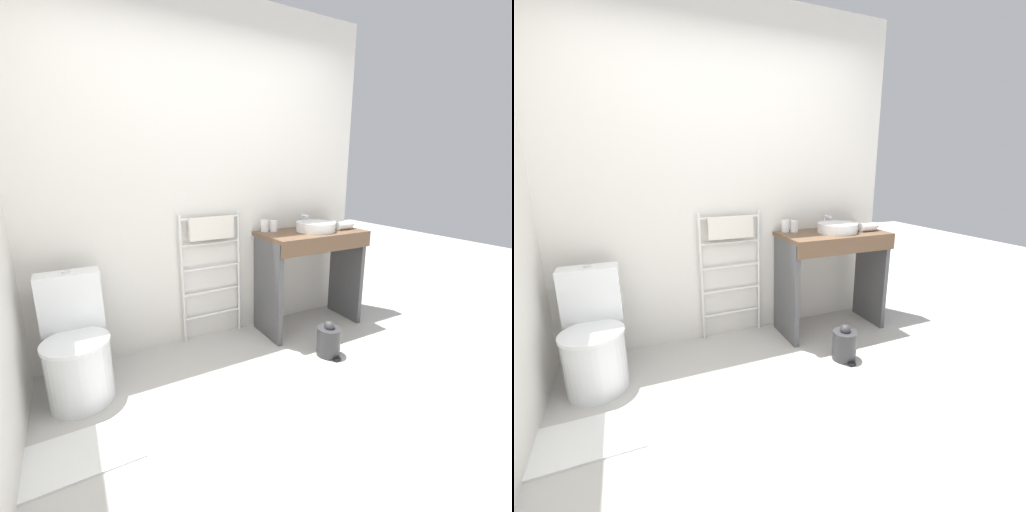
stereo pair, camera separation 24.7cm
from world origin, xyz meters
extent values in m
plane|color=#B2AFA8|center=(0.00, 0.00, 0.00)|extent=(12.00, 12.00, 0.00)
cube|color=silver|center=(0.00, 1.56, 1.35)|extent=(2.97, 0.12, 2.70)
cylinder|color=white|center=(-1.07, 1.05, 0.20)|extent=(0.38, 0.38, 0.40)
cylinder|color=white|center=(-1.07, 1.05, 0.41)|extent=(0.39, 0.39, 0.02)
cube|color=white|center=(-1.07, 1.30, 0.59)|extent=(0.38, 0.16, 0.39)
cylinder|color=silver|center=(-1.07, 1.30, 0.79)|extent=(0.05, 0.05, 0.01)
cylinder|color=silver|center=(-0.26, 1.46, 0.54)|extent=(0.02, 0.02, 1.09)
cylinder|color=silver|center=(0.25, 1.46, 0.54)|extent=(0.02, 0.02, 1.09)
cylinder|color=silver|center=(-0.01, 1.46, 0.20)|extent=(0.51, 0.02, 0.02)
cylinder|color=silver|center=(-0.01, 1.46, 0.41)|extent=(0.51, 0.02, 0.02)
cylinder|color=silver|center=(-0.01, 1.46, 0.62)|extent=(0.51, 0.02, 0.02)
cylinder|color=silver|center=(-0.01, 1.46, 0.83)|extent=(0.51, 0.02, 0.02)
cylinder|color=silver|center=(-0.01, 1.46, 1.04)|extent=(0.51, 0.02, 0.02)
cube|color=silver|center=(-0.01, 1.44, 0.96)|extent=(0.38, 0.04, 0.18)
cube|color=brown|center=(0.85, 1.22, 0.88)|extent=(0.93, 0.50, 0.03)
cube|color=brown|center=(0.85, 0.98, 0.81)|extent=(0.93, 0.02, 0.10)
cube|color=#4C4C4F|center=(0.40, 1.22, 0.43)|extent=(0.04, 0.43, 0.86)
cube|color=#4C4C4F|center=(1.29, 1.22, 0.43)|extent=(0.04, 0.43, 0.86)
cylinder|color=white|center=(0.88, 1.21, 0.94)|extent=(0.34, 0.34, 0.08)
cylinder|color=silver|center=(0.88, 1.21, 0.97)|extent=(0.28, 0.28, 0.01)
cylinder|color=silver|center=(0.88, 1.41, 0.96)|extent=(0.02, 0.02, 0.13)
cylinder|color=silver|center=(0.88, 1.36, 1.01)|extent=(0.02, 0.09, 0.02)
cylinder|color=white|center=(0.48, 1.40, 0.95)|extent=(0.07, 0.07, 0.10)
cylinder|color=white|center=(0.55, 1.37, 0.94)|extent=(0.07, 0.07, 0.10)
cylinder|color=white|center=(1.15, 1.14, 0.93)|extent=(0.15, 0.08, 0.08)
cone|color=silver|center=(1.26, 1.14, 0.93)|extent=(0.05, 0.06, 0.06)
cube|color=white|center=(1.12, 1.23, 0.93)|extent=(0.05, 0.09, 0.05)
cylinder|color=#333335|center=(0.66, 0.71, 0.11)|extent=(0.19, 0.19, 0.23)
sphere|color=#333335|center=(0.66, 0.71, 0.25)|extent=(0.08, 0.08, 0.08)
cube|color=black|center=(0.66, 0.61, 0.01)|extent=(0.05, 0.04, 0.02)
cube|color=silver|center=(-1.09, 0.57, 0.01)|extent=(0.56, 0.36, 0.01)
camera|label=1|loc=(-1.02, -1.14, 1.45)|focal=24.00mm
camera|label=2|loc=(-0.80, -1.25, 1.45)|focal=24.00mm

